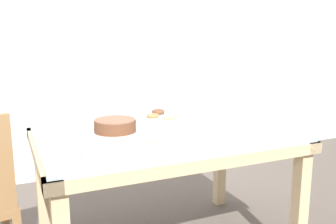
{
  "coord_description": "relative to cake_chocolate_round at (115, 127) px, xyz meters",
  "views": [
    {
      "loc": [
        -0.81,
        -1.9,
        1.28
      ],
      "look_at": [
        0.09,
        0.15,
        0.82
      ],
      "focal_mm": 40.0,
      "sensor_mm": 36.0,
      "label": 1
    }
  ],
  "objects": [
    {
      "name": "tealight_centre",
      "position": [
        0.69,
        -0.26,
        -0.03
      ],
      "size": [
        0.04,
        0.04,
        0.04
      ],
      "color": "silver",
      "rests_on": "dining_table"
    },
    {
      "name": "wall_back",
      "position": [
        0.28,
        1.5,
        0.5
      ],
      "size": [
        8.0,
        0.1,
        2.6
      ],
      "primitive_type": "cube",
      "color": "silver",
      "rests_on": "ground"
    },
    {
      "name": "plate_stack",
      "position": [
        -0.26,
        0.19,
        -0.02
      ],
      "size": [
        0.21,
        0.21,
        0.04
      ],
      "color": "silver",
      "rests_on": "dining_table"
    },
    {
      "name": "cake_chocolate_round",
      "position": [
        0.0,
        0.0,
        0.0
      ],
      "size": [
        0.28,
        0.28,
        0.08
      ],
      "color": "silver",
      "rests_on": "dining_table"
    },
    {
      "name": "dining_table",
      "position": [
        0.28,
        -0.0,
        -0.13
      ],
      "size": [
        1.41,
        0.97,
        0.76
      ],
      "color": "silver",
      "rests_on": "ground"
    },
    {
      "name": "tealight_left_edge",
      "position": [
        0.08,
        -0.31,
        -0.03
      ],
      "size": [
        0.04,
        0.04,
        0.04
      ],
      "color": "silver",
      "rests_on": "dining_table"
    },
    {
      "name": "tealight_near_cakes",
      "position": [
        -0.26,
        -0.4,
        -0.03
      ],
      "size": [
        0.04,
        0.04,
        0.04
      ],
      "color": "silver",
      "rests_on": "dining_table"
    },
    {
      "name": "pastry_platter",
      "position": [
        0.39,
        0.24,
        -0.02
      ],
      "size": [
        0.32,
        0.32,
        0.04
      ],
      "color": "silver",
      "rests_on": "dining_table"
    },
    {
      "name": "tealight_near_front",
      "position": [
        0.18,
        -0.11,
        -0.03
      ],
      "size": [
        0.04,
        0.04,
        0.04
      ],
      "color": "silver",
      "rests_on": "dining_table"
    },
    {
      "name": "tealight_right_edge",
      "position": [
        0.02,
        0.28,
        -0.03
      ],
      "size": [
        0.04,
        0.04,
        0.04
      ],
      "color": "silver",
      "rests_on": "dining_table"
    }
  ]
}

